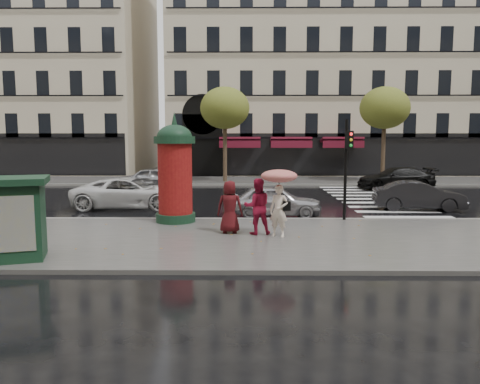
{
  "coord_description": "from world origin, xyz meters",
  "views": [
    {
      "loc": [
        -0.63,
        -14.63,
        3.23
      ],
      "look_at": [
        -0.79,
        1.5,
        1.32
      ],
      "focal_mm": 35.0,
      "sensor_mm": 36.0,
      "label": 1
    }
  ],
  "objects_px": {
    "newsstand": "(12,217)",
    "man_burgundy": "(230,207)",
    "traffic_light": "(347,159)",
    "woman_red": "(257,206)",
    "car_far_silver": "(146,178)",
    "morris_column": "(175,170)",
    "car_white": "(130,193)",
    "car_black": "(396,178)",
    "car_silver": "(275,201)",
    "car_darkgrey": "(419,196)",
    "woman_umbrella": "(279,191)"
  },
  "relations": [
    {
      "from": "woman_red",
      "to": "car_far_silver",
      "type": "height_order",
      "value": "woman_red"
    },
    {
      "from": "car_darkgrey",
      "to": "car_black",
      "type": "distance_m",
      "value": 8.51
    },
    {
      "from": "woman_umbrella",
      "to": "car_far_silver",
      "type": "height_order",
      "value": "woman_umbrella"
    },
    {
      "from": "morris_column",
      "to": "car_black",
      "type": "distance_m",
      "value": 16.89
    },
    {
      "from": "woman_red",
      "to": "car_black",
      "type": "xyz_separation_m",
      "value": [
        8.95,
        14.13,
        -0.34
      ]
    },
    {
      "from": "car_far_silver",
      "to": "traffic_light",
      "type": "bearing_deg",
      "value": 40.13
    },
    {
      "from": "car_black",
      "to": "car_far_silver",
      "type": "xyz_separation_m",
      "value": [
        -15.64,
        0.75,
        -0.05
      ]
    },
    {
      "from": "newsstand",
      "to": "car_white",
      "type": "xyz_separation_m",
      "value": [
        0.72,
        9.21,
        -0.5
      ]
    },
    {
      "from": "traffic_light",
      "to": "car_white",
      "type": "bearing_deg",
      "value": 158.77
    },
    {
      "from": "car_white",
      "to": "car_black",
      "type": "xyz_separation_m",
      "value": [
        14.52,
        8.04,
        -0.02
      ]
    },
    {
      "from": "car_white",
      "to": "car_far_silver",
      "type": "xyz_separation_m",
      "value": [
        -1.11,
        8.79,
        -0.07
      ]
    },
    {
      "from": "man_burgundy",
      "to": "car_black",
      "type": "distance_m",
      "value": 17.08
    },
    {
      "from": "morris_column",
      "to": "car_silver",
      "type": "relative_size",
      "value": 1.06
    },
    {
      "from": "car_black",
      "to": "car_far_silver",
      "type": "bearing_deg",
      "value": -95.87
    },
    {
      "from": "traffic_light",
      "to": "newsstand",
      "type": "relative_size",
      "value": 1.79
    },
    {
      "from": "newsstand",
      "to": "car_silver",
      "type": "xyz_separation_m",
      "value": [
        7.12,
        7.2,
        -0.56
      ]
    },
    {
      "from": "woman_red",
      "to": "man_burgundy",
      "type": "xyz_separation_m",
      "value": [
        -0.88,
        0.17,
        -0.04
      ]
    },
    {
      "from": "morris_column",
      "to": "car_silver",
      "type": "xyz_separation_m",
      "value": [
        3.77,
        1.86,
        -1.39
      ]
    },
    {
      "from": "newsstand",
      "to": "woman_red",
      "type": "bearing_deg",
      "value": 26.39
    },
    {
      "from": "car_silver",
      "to": "car_darkgrey",
      "type": "relative_size",
      "value": 0.97
    },
    {
      "from": "newsstand",
      "to": "man_burgundy",
      "type": "bearing_deg",
      "value": 31.29
    },
    {
      "from": "car_silver",
      "to": "newsstand",
      "type": "bearing_deg",
      "value": 137.82
    },
    {
      "from": "woman_red",
      "to": "car_silver",
      "type": "distance_m",
      "value": 4.17
    },
    {
      "from": "woman_umbrella",
      "to": "car_black",
      "type": "xyz_separation_m",
      "value": [
        8.29,
        14.49,
        -0.87
      ]
    },
    {
      "from": "car_white",
      "to": "car_silver",
      "type": "bearing_deg",
      "value": -108.57
    },
    {
      "from": "man_burgundy",
      "to": "car_black",
      "type": "relative_size",
      "value": 0.37
    },
    {
      "from": "car_silver",
      "to": "car_darkgrey",
      "type": "distance_m",
      "value": 6.69
    },
    {
      "from": "woman_umbrella",
      "to": "car_far_silver",
      "type": "distance_m",
      "value": 16.94
    },
    {
      "from": "newsstand",
      "to": "car_white",
      "type": "bearing_deg",
      "value": 85.51
    },
    {
      "from": "car_silver",
      "to": "car_white",
      "type": "height_order",
      "value": "car_white"
    },
    {
      "from": "woman_red",
      "to": "car_far_silver",
      "type": "relative_size",
      "value": 0.48
    },
    {
      "from": "car_far_silver",
      "to": "woman_red",
      "type": "bearing_deg",
      "value": 24.95
    },
    {
      "from": "woman_red",
      "to": "car_far_silver",
      "type": "bearing_deg",
      "value": -73.58
    },
    {
      "from": "car_darkgrey",
      "to": "car_white",
      "type": "height_order",
      "value": "car_white"
    },
    {
      "from": "car_silver",
      "to": "car_white",
      "type": "bearing_deg",
      "value": 75.03
    },
    {
      "from": "man_burgundy",
      "to": "woman_umbrella",
      "type": "bearing_deg",
      "value": 164.2
    },
    {
      "from": "woman_red",
      "to": "car_black",
      "type": "relative_size",
      "value": 0.38
    },
    {
      "from": "woman_red",
      "to": "morris_column",
      "type": "bearing_deg",
      "value": -44.78
    },
    {
      "from": "morris_column",
      "to": "car_black",
      "type": "xyz_separation_m",
      "value": [
        11.89,
        11.91,
        -1.36
      ]
    },
    {
      "from": "newsstand",
      "to": "car_far_silver",
      "type": "height_order",
      "value": "newsstand"
    },
    {
      "from": "car_silver",
      "to": "car_black",
      "type": "xyz_separation_m",
      "value": [
        8.13,
        10.05,
        0.04
      ]
    },
    {
      "from": "man_burgundy",
      "to": "traffic_light",
      "type": "xyz_separation_m",
      "value": [
        4.27,
        2.44,
        1.41
      ]
    },
    {
      "from": "newsstand",
      "to": "car_black",
      "type": "xyz_separation_m",
      "value": [
        15.25,
        17.25,
        -0.52
      ]
    },
    {
      "from": "morris_column",
      "to": "car_white",
      "type": "xyz_separation_m",
      "value": [
        -2.63,
        3.87,
        -1.33
      ]
    },
    {
      "from": "traffic_light",
      "to": "car_black",
      "type": "relative_size",
      "value": 0.8
    },
    {
      "from": "traffic_light",
      "to": "car_darkgrey",
      "type": "relative_size",
      "value": 0.97
    },
    {
      "from": "man_burgundy",
      "to": "car_white",
      "type": "bearing_deg",
      "value": -48.62
    },
    {
      "from": "traffic_light",
      "to": "car_silver",
      "type": "height_order",
      "value": "traffic_light"
    },
    {
      "from": "man_burgundy",
      "to": "car_far_silver",
      "type": "relative_size",
      "value": 0.46
    },
    {
      "from": "car_far_silver",
      "to": "car_white",
      "type": "bearing_deg",
      "value": 7.95
    }
  ]
}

